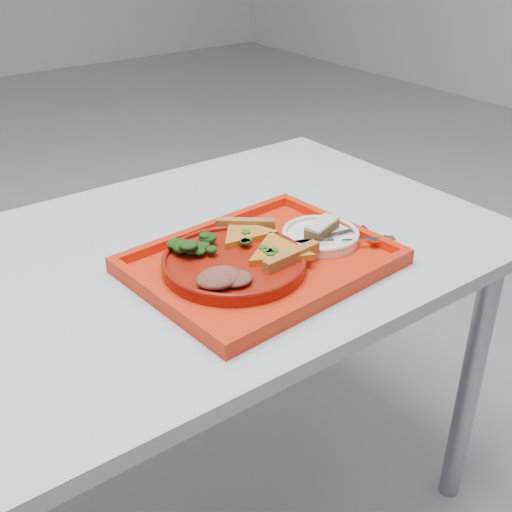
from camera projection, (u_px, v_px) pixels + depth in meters
table at (113, 312)px, 1.19m from camera, size 1.60×0.80×0.75m
tray_main at (262, 265)px, 1.19m from camera, size 0.47×0.38×0.01m
dinner_plate at (234, 265)px, 1.16m from camera, size 0.26×0.26×0.02m
side_plate at (320, 237)px, 1.26m from camera, size 0.15×0.15×0.01m
pizza_slice_a at (278, 249)px, 1.17m from camera, size 0.13×0.15×0.02m
pizza_slice_b at (245, 231)px, 1.23m from camera, size 0.17×0.18×0.02m
salad_heap at (200, 241)px, 1.17m from camera, size 0.08×0.07×0.04m
meat_portion at (219, 278)px, 1.08m from camera, size 0.08×0.07×0.02m
dessert_bar at (322, 227)px, 1.25m from camera, size 0.09×0.06×0.02m
knife at (327, 236)px, 1.24m from camera, size 0.19×0.04×0.01m
fork at (341, 240)px, 1.22m from camera, size 0.17×0.11×0.01m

